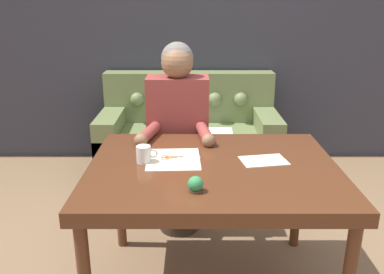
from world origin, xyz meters
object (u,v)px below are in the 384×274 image
at_px(couch, 188,138).
at_px(mug, 143,154).
at_px(dining_table, 212,178).
at_px(pin_cushion, 194,185).
at_px(person, 177,140).
at_px(scissors, 172,157).

distance_m(couch, mug, 1.78).
relative_size(dining_table, pin_cushion, 17.96).
distance_m(person, pin_cushion, 0.98).
bearing_deg(mug, scissors, 22.40).
relative_size(scissors, pin_cushion, 2.99).
distance_m(couch, pin_cushion, 2.09).
relative_size(dining_table, mug, 11.36).
relative_size(dining_table, scissors, 6.01).
relative_size(person, mug, 11.77).
bearing_deg(dining_table, mug, 174.50).
xyz_separation_m(dining_table, pin_cushion, (-0.09, -0.31, 0.11)).
height_order(couch, scissors, couch).
distance_m(dining_table, mug, 0.38).
bearing_deg(dining_table, scissors, 155.26).
bearing_deg(mug, pin_cushion, -52.13).
bearing_deg(couch, pin_cushion, -88.75).
bearing_deg(couch, dining_table, -85.43).
bearing_deg(person, mug, -104.08).
xyz_separation_m(dining_table, couch, (-0.14, 1.73, -0.38)).
xyz_separation_m(person, scissors, (-0.01, -0.56, 0.10)).
bearing_deg(person, couch, 86.52).
height_order(couch, mug, couch).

